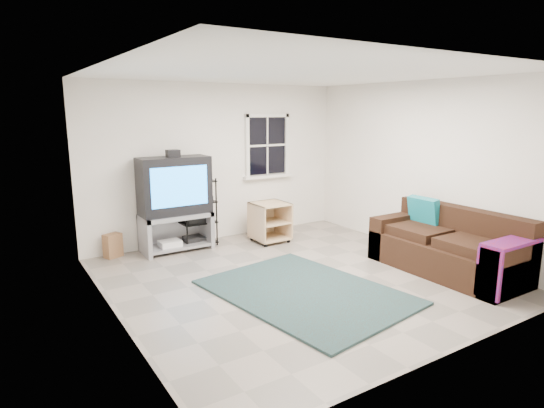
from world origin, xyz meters
TOP-DOWN VIEW (x-y plane):
  - room at (0.95, 2.27)m, footprint 4.60×4.62m
  - tv_unit at (-0.90, 2.01)m, footprint 1.07×0.54m
  - av_rack at (-0.50, 2.08)m, footprint 0.55×0.40m
  - side_table_left at (0.60, 1.67)m, footprint 0.56×0.56m
  - side_table_right at (0.84, 2.06)m, footprint 0.61×0.61m
  - sofa at (1.86, -0.91)m, footprint 0.91×2.05m
  - shag_rug at (-0.22, -0.48)m, footprint 2.06×2.61m
  - paper_bag at (-1.83, 2.17)m, footprint 0.29×0.24m

SIDE VIEW (x-z plane):
  - shag_rug at x=-0.22m, z-range 0.00..0.03m
  - paper_bag at x=-1.83m, z-range 0.00..0.36m
  - side_table_right at x=0.84m, z-range 0.03..0.59m
  - sofa at x=1.86m, z-range -0.14..0.80m
  - side_table_left at x=0.60m, z-range 0.02..0.68m
  - av_rack at x=-0.50m, z-range -0.07..1.03m
  - tv_unit at x=-0.90m, z-range 0.08..1.65m
  - room at x=0.95m, z-range -0.82..3.78m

